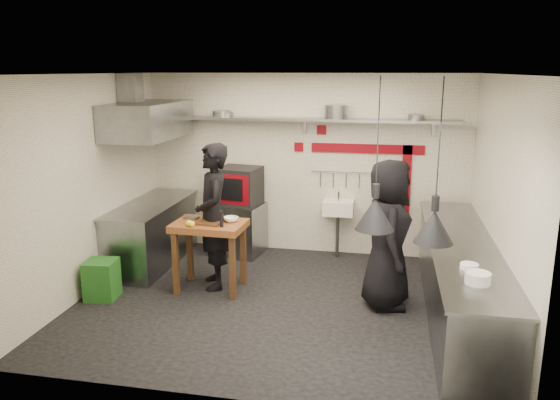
% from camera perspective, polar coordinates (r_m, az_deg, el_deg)
% --- Properties ---
extents(floor, '(5.00, 5.00, 0.00)m').
position_cam_1_polar(floor, '(6.97, -0.12, -10.66)').
color(floor, black).
rests_on(floor, ground).
extents(ceiling, '(5.00, 5.00, 0.00)m').
position_cam_1_polar(ceiling, '(6.36, -0.13, 13.02)').
color(ceiling, beige).
rests_on(ceiling, floor).
extents(wall_back, '(5.00, 0.04, 2.80)m').
position_cam_1_polar(wall_back, '(8.55, 2.65, 3.71)').
color(wall_back, silver).
rests_on(wall_back, floor).
extents(wall_front, '(5.00, 0.04, 2.80)m').
position_cam_1_polar(wall_front, '(4.56, -5.34, -5.16)').
color(wall_front, silver).
rests_on(wall_front, floor).
extents(wall_left, '(0.04, 4.20, 2.80)m').
position_cam_1_polar(wall_left, '(7.42, -19.42, 1.43)').
color(wall_left, silver).
rests_on(wall_left, floor).
extents(wall_right, '(0.04, 4.20, 2.80)m').
position_cam_1_polar(wall_right, '(6.52, 21.95, -0.37)').
color(wall_right, silver).
rests_on(wall_right, floor).
extents(red_band_horiz, '(1.70, 0.02, 0.14)m').
position_cam_1_polar(red_band_horiz, '(8.40, 9.10, 5.31)').
color(red_band_horiz, maroon).
rests_on(red_band_horiz, wall_back).
extents(red_band_vert, '(0.14, 0.02, 1.10)m').
position_cam_1_polar(red_band_vert, '(8.48, 13.03, 1.91)').
color(red_band_vert, maroon).
rests_on(red_band_vert, wall_back).
extents(red_tile_a, '(0.14, 0.02, 0.14)m').
position_cam_1_polar(red_tile_a, '(8.42, 4.36, 7.31)').
color(red_tile_a, maroon).
rests_on(red_tile_a, wall_back).
extents(red_tile_b, '(0.14, 0.02, 0.14)m').
position_cam_1_polar(red_tile_b, '(8.50, 1.98, 5.57)').
color(red_tile_b, maroon).
rests_on(red_tile_b, wall_back).
extents(back_shelf, '(4.60, 0.34, 0.04)m').
position_cam_1_polar(back_shelf, '(8.28, 2.51, 8.41)').
color(back_shelf, slate).
rests_on(back_shelf, wall_back).
extents(shelf_bracket_left, '(0.04, 0.06, 0.24)m').
position_cam_1_polar(shelf_bracket_left, '(8.92, -9.61, 7.96)').
color(shelf_bracket_left, slate).
rests_on(shelf_bracket_left, wall_back).
extents(shelf_bracket_mid, '(0.04, 0.06, 0.24)m').
position_cam_1_polar(shelf_bracket_mid, '(8.44, 2.66, 7.82)').
color(shelf_bracket_mid, slate).
rests_on(shelf_bracket_mid, wall_back).
extents(shelf_bracket_right, '(0.04, 0.06, 0.24)m').
position_cam_1_polar(shelf_bracket_right, '(8.37, 15.74, 7.29)').
color(shelf_bracket_right, slate).
rests_on(shelf_bracket_right, wall_back).
extents(pan_far_left, '(0.30, 0.30, 0.09)m').
position_cam_1_polar(pan_far_left, '(8.56, -6.10, 8.95)').
color(pan_far_left, slate).
rests_on(pan_far_left, back_shelf).
extents(pan_mid_left, '(0.30, 0.30, 0.07)m').
position_cam_1_polar(pan_mid_left, '(8.55, -5.67, 8.89)').
color(pan_mid_left, slate).
rests_on(pan_mid_left, back_shelf).
extents(stock_pot, '(0.38, 0.38, 0.20)m').
position_cam_1_polar(stock_pot, '(8.21, 5.88, 9.15)').
color(stock_pot, slate).
rests_on(stock_pot, back_shelf).
extents(pan_right, '(0.26, 0.26, 0.08)m').
position_cam_1_polar(pan_right, '(8.19, 14.02, 8.39)').
color(pan_right, slate).
rests_on(pan_right, back_shelf).
extents(oven_stand, '(0.81, 0.76, 0.80)m').
position_cam_1_polar(oven_stand, '(8.64, -4.32, -3.03)').
color(oven_stand, slate).
rests_on(oven_stand, floor).
extents(combi_oven, '(0.70, 0.66, 0.58)m').
position_cam_1_polar(combi_oven, '(8.50, -4.29, 1.49)').
color(combi_oven, black).
rests_on(combi_oven, oven_stand).
extents(oven_door, '(0.50, 0.10, 0.46)m').
position_cam_1_polar(oven_door, '(8.24, -4.88, 1.10)').
color(oven_door, maroon).
rests_on(oven_door, combi_oven).
extents(oven_glass, '(0.37, 0.07, 0.34)m').
position_cam_1_polar(oven_glass, '(8.24, -5.11, 1.09)').
color(oven_glass, black).
rests_on(oven_glass, oven_door).
extents(hand_sink, '(0.46, 0.34, 0.22)m').
position_cam_1_polar(hand_sink, '(8.44, 6.11, -0.79)').
color(hand_sink, white).
rests_on(hand_sink, wall_back).
extents(sink_tap, '(0.03, 0.03, 0.14)m').
position_cam_1_polar(sink_tap, '(8.40, 6.14, 0.40)').
color(sink_tap, slate).
rests_on(sink_tap, hand_sink).
extents(sink_drain, '(0.06, 0.06, 0.66)m').
position_cam_1_polar(sink_drain, '(8.52, 6.01, -3.72)').
color(sink_drain, slate).
rests_on(sink_drain, floor).
extents(utensil_rail, '(0.90, 0.02, 0.02)m').
position_cam_1_polar(utensil_rail, '(8.46, 6.29, 2.99)').
color(utensil_rail, slate).
rests_on(utensil_rail, wall_back).
extents(counter_right, '(0.70, 3.80, 0.90)m').
position_cam_1_polar(counter_right, '(6.74, 18.29, -8.10)').
color(counter_right, slate).
rests_on(counter_right, floor).
extents(counter_right_top, '(0.76, 3.90, 0.03)m').
position_cam_1_polar(counter_right_top, '(6.59, 18.59, -4.33)').
color(counter_right_top, slate).
rests_on(counter_right_top, counter_right).
extents(plate_stack, '(0.28, 0.28, 0.11)m').
position_cam_1_polar(plate_stack, '(5.38, 19.96, -7.69)').
color(plate_stack, white).
rests_on(plate_stack, counter_right_top).
extents(small_bowl_right, '(0.21, 0.21, 0.05)m').
position_cam_1_polar(small_bowl_right, '(5.75, 19.17, -6.54)').
color(small_bowl_right, white).
rests_on(small_bowl_right, counter_right_top).
extents(counter_left, '(0.70, 1.90, 0.90)m').
position_cam_1_polar(counter_left, '(8.39, -13.25, -3.51)').
color(counter_left, slate).
rests_on(counter_left, floor).
extents(counter_left_top, '(0.76, 2.00, 0.03)m').
position_cam_1_polar(counter_left_top, '(8.27, -13.42, -0.43)').
color(counter_left_top, slate).
rests_on(counter_left_top, counter_left).
extents(extractor_hood, '(0.78, 1.60, 0.50)m').
position_cam_1_polar(extractor_hood, '(8.05, -13.57, 8.12)').
color(extractor_hood, slate).
rests_on(extractor_hood, ceiling).
extents(hood_duct, '(0.28, 0.28, 0.50)m').
position_cam_1_polar(hood_duct, '(8.13, -15.36, 10.90)').
color(hood_duct, slate).
rests_on(hood_duct, ceiling).
extents(green_bin, '(0.42, 0.42, 0.50)m').
position_cam_1_polar(green_bin, '(7.37, -18.12, -7.89)').
color(green_bin, '#20621E').
rests_on(green_bin, floor).
extents(prep_table, '(0.95, 0.68, 0.92)m').
position_cam_1_polar(prep_table, '(7.27, -7.31, -5.82)').
color(prep_table, brown).
rests_on(prep_table, floor).
extents(cutting_board, '(0.33, 0.25, 0.02)m').
position_cam_1_polar(cutting_board, '(7.05, -7.41, -2.41)').
color(cutting_board, '#4C2F18').
rests_on(cutting_board, prep_table).
extents(pepper_mill, '(0.06, 0.06, 0.20)m').
position_cam_1_polar(pepper_mill, '(6.89, -6.13, -2.02)').
color(pepper_mill, black).
rests_on(pepper_mill, prep_table).
extents(lemon_a, '(0.09, 0.09, 0.08)m').
position_cam_1_polar(lemon_a, '(6.99, -9.50, -2.41)').
color(lemon_a, yellow).
rests_on(lemon_a, prep_table).
extents(lemon_b, '(0.09, 0.09, 0.08)m').
position_cam_1_polar(lemon_b, '(6.95, -9.19, -2.50)').
color(lemon_b, yellow).
rests_on(lemon_b, prep_table).
extents(veg_ball, '(0.14, 0.14, 0.11)m').
position_cam_1_polar(veg_ball, '(7.18, -6.48, -1.79)').
color(veg_ball, '#407E2A').
rests_on(veg_ball, prep_table).
extents(steel_tray, '(0.21, 0.16, 0.03)m').
position_cam_1_polar(steel_tray, '(7.33, -9.24, -1.84)').
color(steel_tray, slate).
rests_on(steel_tray, prep_table).
extents(bowl, '(0.22, 0.22, 0.06)m').
position_cam_1_polar(bowl, '(7.13, -5.12, -2.03)').
color(bowl, white).
rests_on(bowl, prep_table).
extents(heat_lamp_near, '(0.51, 0.51, 1.49)m').
position_cam_1_polar(heat_lamp_near, '(5.32, 10.13, 4.66)').
color(heat_lamp_near, black).
rests_on(heat_lamp_near, ceiling).
extents(heat_lamp_far, '(0.37, 0.37, 1.49)m').
position_cam_1_polar(heat_lamp_far, '(5.02, 16.21, 3.82)').
color(heat_lamp_far, black).
rests_on(heat_lamp_far, ceiling).
extents(chef_left, '(0.71, 0.83, 1.94)m').
position_cam_1_polar(chef_left, '(7.22, -7.00, -1.73)').
color(chef_left, black).
rests_on(chef_left, floor).
extents(chef_right, '(0.68, 0.95, 1.83)m').
position_cam_1_polar(chef_right, '(6.71, 11.19, -3.55)').
color(chef_right, black).
rests_on(chef_right, floor).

